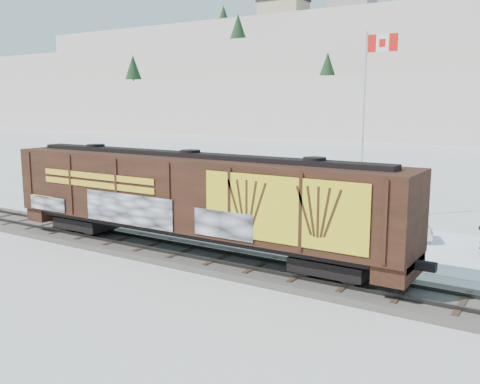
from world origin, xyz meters
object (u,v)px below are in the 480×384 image
Objects in this scene: car_silver at (255,217)px; car_white at (382,224)px; flagpole at (364,152)px; hopper_railcar at (191,196)px.

car_silver is 6.72m from car_white.
flagpole is 6.03m from car_white.
hopper_railcar reaches higher than car_silver.
car_white is (2.65, -4.34, -3.25)m from flagpole.
flagpole is at bearing 9.20° from car_white.
hopper_railcar is 4.13× the size of car_silver.
car_silver is (-0.18, 5.91, -2.06)m from hopper_railcar.
hopper_railcar is at bearing -175.84° from car_silver.
car_white is at bearing -58.62° from flagpole.
car_silver is 0.99× the size of car_white.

